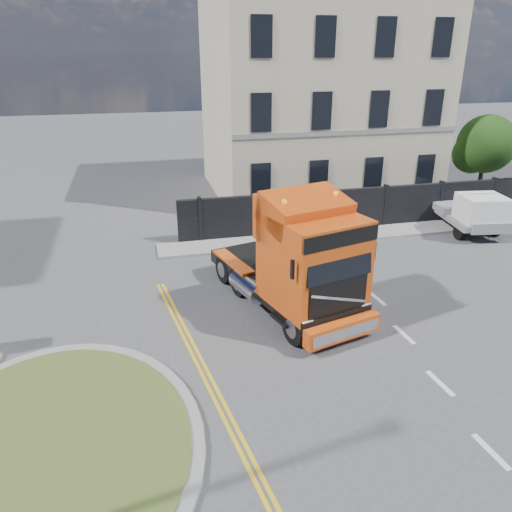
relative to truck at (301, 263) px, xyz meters
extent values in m
plane|color=#424244|center=(-0.24, -1.63, -1.81)|extent=(120.00, 120.00, 0.00)
cylinder|color=gray|center=(-7.24, -4.63, -1.75)|extent=(6.80, 6.80, 0.12)
cylinder|color=#3F5421|center=(-7.24, -4.63, -1.67)|extent=(6.20, 6.20, 0.05)
cube|color=black|center=(5.76, 7.37, -0.81)|extent=(18.00, 0.25, 2.00)
cube|color=#C0B698|center=(5.76, 14.87, 3.69)|extent=(12.00, 10.00, 11.00)
cylinder|color=#382619|center=(14.26, 10.37, -0.61)|extent=(0.24, 0.24, 2.40)
sphere|color=black|center=(14.26, 10.37, 1.39)|extent=(3.20, 3.20, 3.20)
sphere|color=black|center=(13.76, 10.77, 0.79)|extent=(2.20, 2.20, 2.20)
cube|color=gray|center=(5.76, 6.47, -1.75)|extent=(20.00, 1.60, 0.12)
cube|color=black|center=(-0.29, 1.09, -1.05)|extent=(4.04, 6.79, 0.45)
cube|color=#CB460E|center=(0.16, -0.62, 0.36)|extent=(3.12, 3.19, 2.83)
cube|color=#CB460E|center=(-0.11, 0.41, 1.52)|extent=(2.67, 1.53, 1.41)
cube|color=black|center=(0.50, -1.86, 0.77)|extent=(2.16, 0.63, 1.06)
cube|color=#CB460E|center=(0.58, -2.18, -1.25)|extent=(2.53, 0.99, 0.56)
cylinder|color=black|center=(-0.68, -1.68, -1.28)|extent=(0.58, 1.10, 1.05)
cylinder|color=gray|center=(-0.68, -1.68, -1.28)|extent=(0.50, 0.65, 0.58)
cylinder|color=black|center=(1.43, -1.11, -1.28)|extent=(0.58, 1.10, 1.05)
cylinder|color=gray|center=(1.43, -1.11, -1.28)|extent=(0.50, 0.65, 0.58)
cylinder|color=black|center=(-1.61, 1.79, -1.28)|extent=(0.58, 1.10, 1.05)
cylinder|color=gray|center=(-1.61, 1.79, -1.28)|extent=(0.50, 0.65, 0.58)
cylinder|color=black|center=(0.50, 2.35, -1.28)|extent=(0.58, 1.10, 1.05)
cylinder|color=gray|center=(0.50, 2.35, -1.28)|extent=(0.50, 0.65, 0.58)
cylinder|color=black|center=(-1.92, 2.96, -1.28)|extent=(0.58, 1.10, 1.05)
cylinder|color=gray|center=(-1.92, 2.96, -1.28)|extent=(0.50, 0.65, 0.58)
cylinder|color=black|center=(0.19, 3.52, -1.28)|extent=(0.58, 1.10, 1.05)
cylinder|color=gray|center=(0.19, 3.52, -1.28)|extent=(0.50, 0.65, 0.58)
cube|color=slate|center=(10.27, 6.37, -1.12)|extent=(2.56, 4.98, 0.25)
cube|color=silver|center=(10.27, 4.89, -0.47)|extent=(2.12, 2.04, 1.29)
cylinder|color=black|center=(9.32, 4.89, -1.46)|extent=(0.25, 0.69, 0.69)
cylinder|color=black|center=(11.21, 4.89, -1.46)|extent=(0.25, 0.69, 0.69)
cylinder|color=black|center=(9.32, 7.86, -1.46)|extent=(0.25, 0.69, 0.69)
cylinder|color=black|center=(11.21, 7.86, -1.46)|extent=(0.25, 0.69, 0.69)
camera|label=1|loc=(-4.82, -13.74, 6.30)|focal=35.00mm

